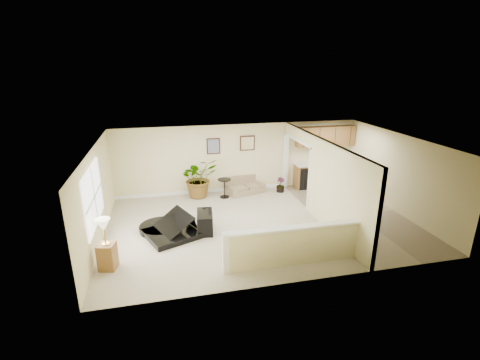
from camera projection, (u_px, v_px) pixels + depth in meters
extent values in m
plane|color=#B1A58A|center=(261.00, 223.00, 10.43)|extent=(9.00, 9.00, 0.00)
cube|color=beige|center=(239.00, 158.00, 12.80)|extent=(9.00, 0.04, 2.50)
cube|color=beige|center=(302.00, 231.00, 7.26)|extent=(9.00, 0.04, 2.50)
cube|color=beige|center=(97.00, 197.00, 9.08)|extent=(0.04, 6.00, 2.50)
cube|color=beige|center=(399.00, 174.00, 10.97)|extent=(0.04, 6.00, 2.50)
cube|color=silver|center=(263.00, 142.00, 9.63)|extent=(9.00, 6.00, 0.04)
cube|color=gray|center=(356.00, 214.00, 11.09)|extent=(2.70, 6.00, 0.01)
cube|color=beige|center=(339.00, 194.00, 9.30)|extent=(0.12, 3.60, 2.50)
cube|color=beige|center=(299.00, 134.00, 11.71)|extent=(0.12, 2.35, 0.40)
cube|color=beige|center=(295.00, 246.00, 8.18)|extent=(3.30, 0.12, 0.95)
cube|color=white|center=(296.00, 228.00, 8.03)|extent=(3.40, 0.22, 0.05)
cube|color=white|center=(226.00, 253.00, 7.83)|extent=(0.14, 0.14, 1.00)
cube|color=white|center=(93.00, 197.00, 8.56)|extent=(0.05, 2.15, 1.45)
cube|color=#341C13|center=(213.00, 146.00, 12.42)|extent=(0.48, 0.03, 0.58)
cube|color=#8C596F|center=(213.00, 146.00, 12.40)|extent=(0.40, 0.01, 0.50)
cube|color=#341C13|center=(247.00, 143.00, 12.66)|extent=(0.55, 0.03, 0.55)
cube|color=white|center=(247.00, 143.00, 12.64)|extent=(0.46, 0.01, 0.46)
cube|color=brown|center=(324.00, 175.00, 13.47)|extent=(2.30, 0.60, 0.90)
cube|color=beige|center=(325.00, 163.00, 13.32)|extent=(2.36, 0.65, 0.04)
cube|color=black|center=(304.00, 177.00, 13.30)|extent=(0.60, 0.60, 0.84)
cube|color=brown|center=(325.00, 136.00, 13.10)|extent=(2.30, 0.35, 0.75)
cube|color=black|center=(172.00, 211.00, 9.45)|extent=(1.80, 1.69, 0.30)
cylinder|color=black|center=(166.00, 204.00, 9.92)|extent=(1.23, 1.23, 0.30)
cube|color=silver|center=(203.00, 209.00, 9.64)|extent=(0.58, 1.00, 0.02)
cube|color=black|center=(168.00, 200.00, 9.44)|extent=(1.48, 1.48, 0.67)
cube|color=black|center=(205.00, 222.00, 9.87)|extent=(0.52, 0.89, 0.57)
cube|color=#9A8A62|center=(245.00, 188.00, 12.85)|extent=(1.49, 1.09, 0.37)
cube|color=#9A8A62|center=(243.00, 176.00, 12.99)|extent=(1.33, 0.54, 0.39)
cube|color=#9A8A62|center=(229.00, 182.00, 12.64)|extent=(0.36, 0.77, 0.14)
cube|color=#9A8A62|center=(260.00, 180.00, 12.89)|extent=(0.36, 0.77, 0.14)
cylinder|color=black|center=(225.00, 197.00, 12.46)|extent=(0.34, 0.34, 0.03)
cylinder|color=black|center=(224.00, 188.00, 12.35)|extent=(0.03, 0.03, 0.66)
cylinder|color=black|center=(224.00, 180.00, 12.25)|extent=(0.47, 0.47, 0.03)
cylinder|color=black|center=(199.00, 193.00, 12.51)|extent=(0.41, 0.41, 0.28)
imported|color=#19531E|center=(199.00, 178.00, 12.32)|extent=(1.55, 1.43, 1.42)
cylinder|color=black|center=(280.00, 189.00, 12.96)|extent=(0.29, 0.29, 0.20)
imported|color=#19531E|center=(280.00, 185.00, 12.91)|extent=(0.33, 0.33, 0.55)
cube|color=brown|center=(107.00, 256.00, 8.05)|extent=(0.45, 0.45, 0.64)
cylinder|color=gold|center=(106.00, 244.00, 7.95)|extent=(0.17, 0.17, 0.02)
cylinder|color=gold|center=(105.00, 235.00, 7.88)|extent=(0.03, 0.03, 0.43)
cone|color=beige|center=(103.00, 225.00, 7.79)|extent=(0.34, 0.34, 0.28)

